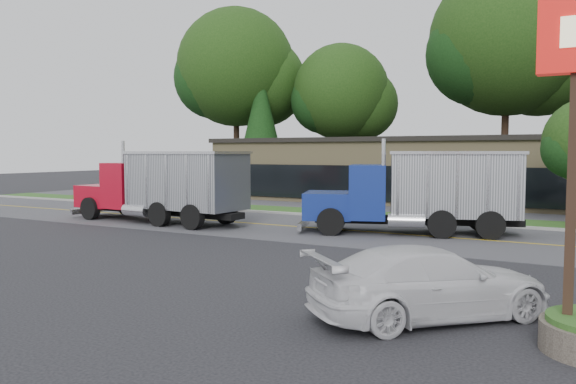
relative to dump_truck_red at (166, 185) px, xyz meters
The scene contains 14 objects.
ground 10.49m from the dump_truck_red, 44.74° to the right, with size 140.00×140.00×0.00m, color #333338.
road 7.75m from the dump_truck_red, 13.25° to the left, with size 60.00×8.00×0.02m, color slate.
center_line 7.75m from the dump_truck_red, 13.25° to the left, with size 60.00×0.12×0.01m, color gold.
curb 9.61m from the dump_truck_red, 38.93° to the left, with size 60.00×0.30×0.12m, color #9E9E99.
grass_verge 10.81m from the dump_truck_red, 46.48° to the left, with size 60.00×3.40×0.03m, color #29501B.
far_parking 14.80m from the dump_truck_red, 60.03° to the left, with size 60.00×7.00×0.02m, color slate.
strip_mall 20.93m from the dump_truck_red, 63.50° to the left, with size 32.00×12.00×4.00m, color tan.
tree_far_a 29.25m from the dump_truck_red, 116.65° to the left, with size 11.90×11.20×16.97m.
tree_far_b 27.73m from the dump_truck_red, 95.37° to the left, with size 9.14×8.61×13.04m.
tree_far_c 30.82m from the dump_truck_red, 66.78° to the left, with size 12.66×11.91×18.06m.
evergreen_left 24.66m from the dump_truck_red, 110.86° to the left, with size 4.72×4.72×10.72m.
dump_truck_red is the anchor object (origin of this frame).
dump_truck_blue 11.78m from the dump_truck_red, 11.21° to the left, with size 8.88×5.09×3.36m.
rally_car 17.46m from the dump_truck_red, 31.67° to the right, with size 2.04×5.01×1.45m, color silver.
Camera 1 is at (10.33, -13.01, 3.35)m, focal length 35.00 mm.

